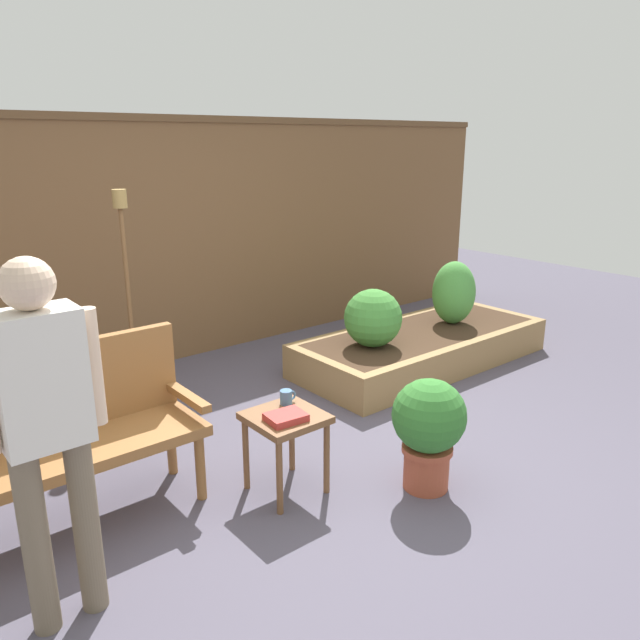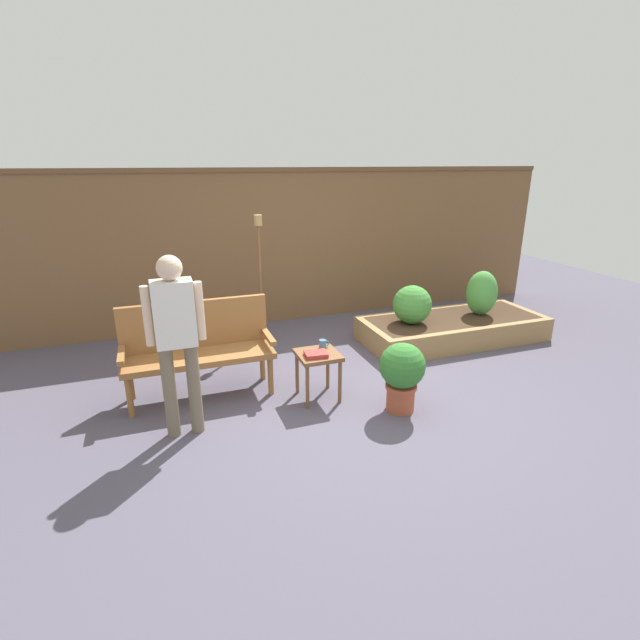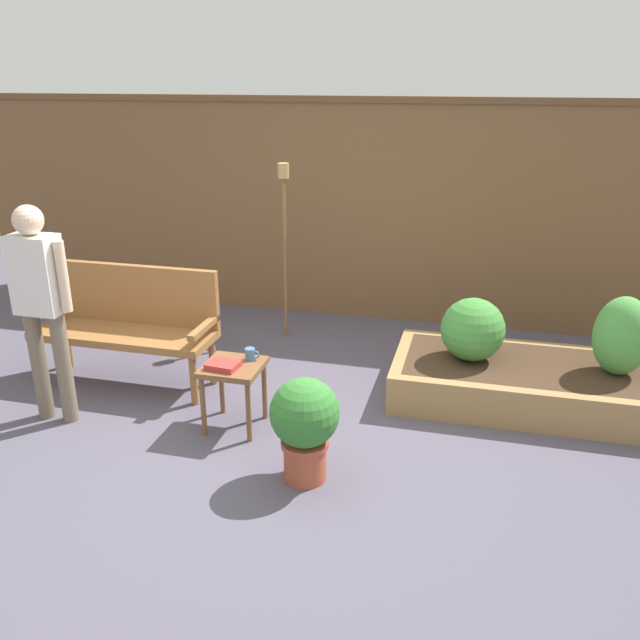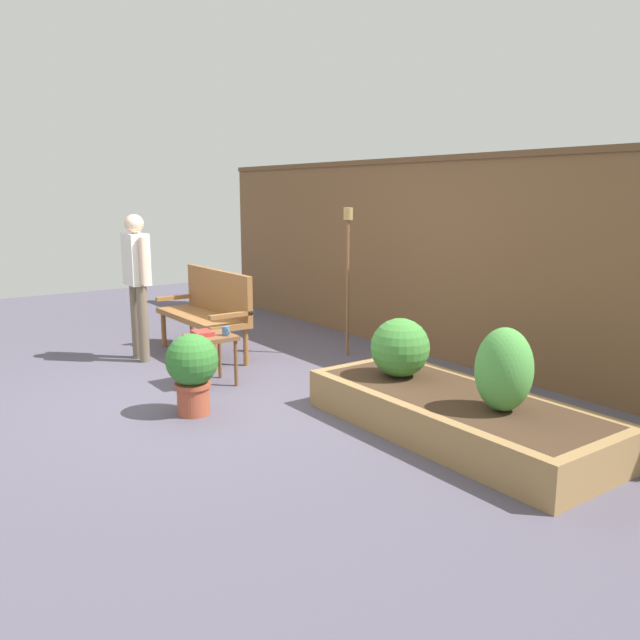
% 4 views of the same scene
% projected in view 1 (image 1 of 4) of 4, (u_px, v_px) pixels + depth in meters
% --- Properties ---
extents(ground_plane, '(14.00, 14.00, 0.00)m').
position_uv_depth(ground_plane, '(351.00, 476.00, 3.71)').
color(ground_plane, '#514C5B').
extents(fence_back, '(8.40, 0.14, 2.16)m').
position_uv_depth(fence_back, '(152.00, 243.00, 5.32)').
color(fence_back, brown).
rests_on(fence_back, ground_plane).
extents(garden_bench, '(1.44, 0.48, 0.94)m').
position_uv_depth(garden_bench, '(55.00, 427.00, 3.13)').
color(garden_bench, '#936033').
rests_on(garden_bench, ground_plane).
extents(side_table, '(0.40, 0.40, 0.48)m').
position_uv_depth(side_table, '(286.00, 428.00, 3.45)').
color(side_table, brown).
rests_on(side_table, ground_plane).
extents(cup_on_table, '(0.11, 0.07, 0.08)m').
position_uv_depth(cup_on_table, '(287.00, 397.00, 3.55)').
color(cup_on_table, teal).
rests_on(cup_on_table, side_table).
extents(book_on_table, '(0.22, 0.18, 0.04)m').
position_uv_depth(book_on_table, '(286.00, 417.00, 3.34)').
color(book_on_table, '#B2332D').
rests_on(book_on_table, side_table).
extents(potted_boxwood, '(0.43, 0.43, 0.67)m').
position_uv_depth(potted_boxwood, '(429.00, 426.00, 3.48)').
color(potted_boxwood, '#A84C33').
rests_on(potted_boxwood, ground_plane).
extents(raised_planter_bed, '(2.40, 1.00, 0.30)m').
position_uv_depth(raised_planter_bed, '(422.00, 347.00, 5.54)').
color(raised_planter_bed, '#997547').
rests_on(raised_planter_bed, ground_plane).
extents(shrub_near_bench, '(0.48, 0.48, 0.48)m').
position_uv_depth(shrub_near_bench, '(373.00, 318.00, 5.05)').
color(shrub_near_bench, brown).
rests_on(shrub_near_bench, raised_planter_bed).
extents(shrub_far_corner, '(0.40, 0.40, 0.59)m').
position_uv_depth(shrub_far_corner, '(454.00, 293.00, 5.67)').
color(shrub_far_corner, brown).
rests_on(shrub_far_corner, raised_planter_bed).
extents(tiki_torch, '(0.10, 0.10, 1.62)m').
position_uv_depth(tiki_torch, '(125.00, 260.00, 4.43)').
color(tiki_torch, brown).
rests_on(tiki_torch, ground_plane).
extents(person_by_bench, '(0.47, 0.20, 1.56)m').
position_uv_depth(person_by_bench, '(45.00, 417.00, 2.35)').
color(person_by_bench, '#70604C').
rests_on(person_by_bench, ground_plane).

